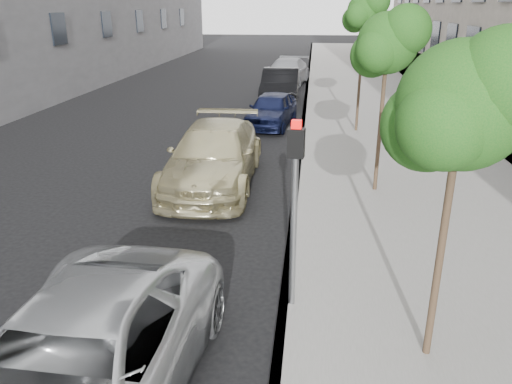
% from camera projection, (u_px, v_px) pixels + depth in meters
% --- Properties ---
extents(sidewalk, '(6.40, 72.00, 0.14)m').
position_uv_depth(sidewalk, '(363.00, 92.00, 27.69)').
color(sidewalk, gray).
rests_on(sidewalk, ground).
extents(curb, '(0.15, 72.00, 0.14)m').
position_uv_depth(curb, '(307.00, 91.00, 28.02)').
color(curb, '#9E9B93').
rests_on(curb, ground).
extents(tree_near, '(1.82, 1.62, 4.31)m').
position_uv_depth(tree_near, '(465.00, 105.00, 5.66)').
color(tree_near, '#38281C').
rests_on(tree_near, sidewalk).
extents(tree_mid, '(1.76, 1.56, 4.51)m').
position_uv_depth(tree_mid, '(389.00, 43.00, 11.62)').
color(tree_mid, '#38281C').
rests_on(tree_mid, sidewalk).
extents(tree_far, '(1.59, 1.39, 5.06)m').
position_uv_depth(tree_far, '(365.00, 11.00, 17.45)').
color(tree_far, '#38281C').
rests_on(tree_far, sidewalk).
extents(signal_pole, '(0.26, 0.21, 2.97)m').
position_uv_depth(signal_pole, '(295.00, 194.00, 7.33)').
color(signal_pole, '#939699').
rests_on(signal_pole, sidewalk).
extents(minivan, '(2.67, 5.45, 1.49)m').
position_uv_depth(minivan, '(75.00, 372.00, 5.62)').
color(minivan, silver).
rests_on(minivan, ground).
extents(suv, '(2.34, 5.57, 1.61)m').
position_uv_depth(suv, '(214.00, 156.00, 13.42)').
color(suv, '#C9BF8F').
rests_on(suv, ground).
extents(sedan_blue, '(2.12, 4.15, 1.35)m').
position_uv_depth(sedan_blue, '(272.00, 109.00, 19.96)').
color(sedan_blue, '#0F1534').
rests_on(sedan_blue, ground).
extents(sedan_black, '(1.82, 5.04, 1.65)m').
position_uv_depth(sedan_black, '(280.00, 86.00, 24.65)').
color(sedan_black, black).
rests_on(sedan_black, ground).
extents(sedan_rear, '(2.88, 5.64, 1.57)m').
position_uv_depth(sedan_rear, '(287.00, 72.00, 30.06)').
color(sedan_rear, '#97999F').
rests_on(sedan_rear, ground).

